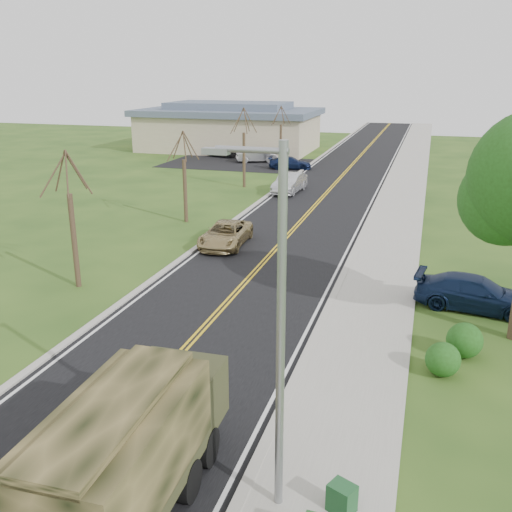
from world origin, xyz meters
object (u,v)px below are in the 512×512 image
at_px(sedan_silver, 289,183).
at_px(pickup_navy, 475,293).
at_px(utility_box_far, 342,498).
at_px(military_truck, 131,444).
at_px(suv_champagne, 225,234).

height_order(sedan_silver, pickup_navy, sedan_silver).
bearing_deg(utility_box_far, military_truck, -138.39).
relative_size(suv_champagne, utility_box_far, 7.19).
bearing_deg(sedan_silver, suv_champagne, -85.68).
height_order(suv_champagne, utility_box_far, suv_champagne).
xyz_separation_m(suv_champagne, utility_box_far, (9.19, -18.17, -0.22)).
relative_size(sedan_silver, pickup_navy, 0.99).
xyz_separation_m(sedan_silver, utility_box_far, (9.24, -33.20, -0.34)).
relative_size(suv_champagne, sedan_silver, 1.00).
relative_size(military_truck, pickup_navy, 1.34).
height_order(pickup_navy, utility_box_far, pickup_navy).
bearing_deg(military_truck, utility_box_far, 15.13).
bearing_deg(pickup_navy, sedan_silver, 39.38).
bearing_deg(suv_champagne, sedan_silver, 87.15).
bearing_deg(pickup_navy, utility_box_far, 172.73).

